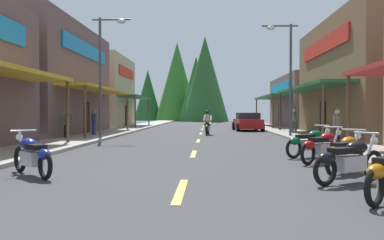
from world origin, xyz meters
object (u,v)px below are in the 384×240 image
object	(u,v)px
rider_cruising_lead	(207,125)
pedestrian_browsing	(94,121)
streetlamp_right	(285,64)
motorcycle_parked_right_1	(349,159)
parked_car_curbside	(248,122)
motorcycle_parked_right_2	(345,152)
pedestrian_strolling	(337,125)
pedestrian_waiting	(294,119)
motorcycle_parked_left_2	(32,155)
pedestrian_by_shop	(67,122)
motorcycle_parked_right_4	(310,142)
motorcycle_parked_right_3	(323,146)
streetlamp_left	(106,61)

from	to	relation	value
rider_cruising_lead	pedestrian_browsing	bearing A→B (deg)	112.50
pedestrian_browsing	streetlamp_right	bearing A→B (deg)	140.42
motorcycle_parked_right_1	parked_car_curbside	distance (m)	23.63
motorcycle_parked_right_2	pedestrian_strolling	world-z (taller)	pedestrian_strolling
pedestrian_waiting	pedestrian_strolling	xyz separation A→B (m)	(0.10, -8.55, -0.08)
motorcycle_parked_left_2	rider_cruising_lead	xyz separation A→B (m)	(3.94, 16.84, 0.17)
motorcycle_parked_right_2	pedestrian_by_shop	bearing A→B (deg)	83.89
motorcycle_parked_right_4	motorcycle_parked_left_2	world-z (taller)	same
parked_car_curbside	pedestrian_by_shop	bearing A→B (deg)	133.40
motorcycle_parked_right_2	motorcycle_parked_right_3	bearing A→B (deg)	40.80
motorcycle_parked_left_2	pedestrian_waiting	world-z (taller)	pedestrian_waiting
streetlamp_right	motorcycle_parked_right_1	world-z (taller)	streetlamp_right
motorcycle_parked_right_3	pedestrian_browsing	xyz separation A→B (m)	(-9.98, 11.95, 0.42)
motorcycle_parked_right_3	pedestrian_waiting	xyz separation A→B (m)	(2.28, 14.95, 0.49)
streetlamp_left	motorcycle_parked_right_2	bearing A→B (deg)	-52.67
pedestrian_browsing	streetlamp_left	bearing A→B (deg)	80.78
motorcycle_parked_right_3	motorcycle_parked_left_2	bearing A→B (deg)	158.47
pedestrian_strolling	streetlamp_left	bearing A→B (deg)	-143.77
streetlamp_left	pedestrian_strolling	world-z (taller)	streetlamp_left
streetlamp_right	motorcycle_parked_right_1	xyz separation A→B (m)	(-1.46, -14.97, -3.67)
pedestrian_by_shop	parked_car_curbside	xyz separation A→B (m)	(10.46, 10.96, -0.23)
rider_cruising_lead	motorcycle_parked_right_1	bearing A→B (deg)	-166.33
streetlamp_right	pedestrian_browsing	size ratio (longest dim) A/B	4.05
motorcycle_parked_right_1	motorcycle_parked_left_2	distance (m)	6.93
streetlamp_right	motorcycle_parked_right_4	bearing A→B (deg)	-96.12
motorcycle_parked_right_2	pedestrian_waiting	xyz separation A→B (m)	(2.26, 16.79, 0.49)
pedestrian_by_shop	pedestrian_strolling	bearing A→B (deg)	-123.16
rider_cruising_lead	motorcycle_parked_right_2	bearing A→B (deg)	-164.11
pedestrian_strolling	parked_car_curbside	world-z (taller)	pedestrian_strolling
rider_cruising_lead	pedestrian_browsing	xyz separation A→B (m)	(-6.65, -2.22, 0.26)
motorcycle_parked_right_4	pedestrian_by_shop	distance (m)	13.28
streetlamp_right	pedestrian_waiting	world-z (taller)	streetlamp_right
motorcycle_parked_right_3	pedestrian_browsing	distance (m)	15.58
streetlamp_left	motorcycle_parked_right_1	world-z (taller)	streetlamp_left
pedestrian_waiting	pedestrian_by_shop	bearing A→B (deg)	-55.13
streetlamp_right	pedestrian_by_shop	size ratio (longest dim) A/B	4.06
motorcycle_parked_right_1	pedestrian_browsing	world-z (taller)	pedestrian_browsing
motorcycle_parked_right_1	motorcycle_parked_right_4	world-z (taller)	same
streetlamp_right	pedestrian_waiting	bearing A→B (deg)	70.19
motorcycle_parked_right_2	motorcycle_parked_left_2	world-z (taller)	same
rider_cruising_lead	pedestrian_waiting	size ratio (longest dim) A/B	1.26
streetlamp_left	motorcycle_parked_right_2	world-z (taller)	streetlamp_left
pedestrian_browsing	pedestrian_waiting	world-z (taller)	pedestrian_waiting
streetlamp_left	pedestrian_by_shop	bearing A→B (deg)	-175.20
motorcycle_parked_right_3	rider_cruising_lead	world-z (taller)	rider_cruising_lead
streetlamp_left	motorcycle_parked_right_3	xyz separation A→B (m)	(8.65, -9.53, -3.65)
streetlamp_left	pedestrian_browsing	world-z (taller)	streetlamp_left
parked_car_curbside	motorcycle_parked_right_1	bearing A→B (deg)	176.67
motorcycle_parked_right_4	streetlamp_left	bearing A→B (deg)	104.06
motorcycle_parked_right_1	pedestrian_strolling	bearing A→B (deg)	40.88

